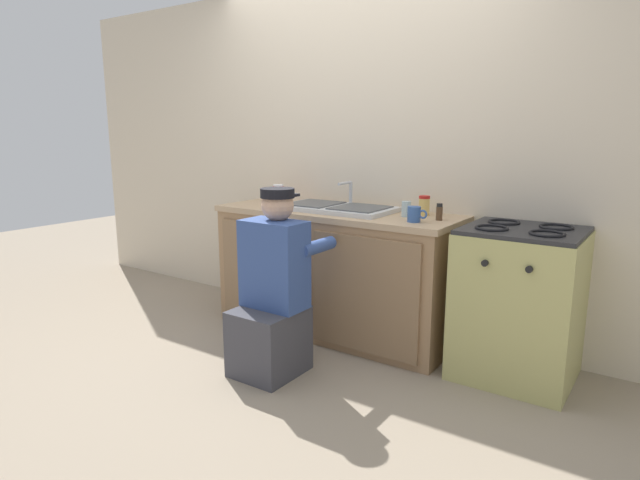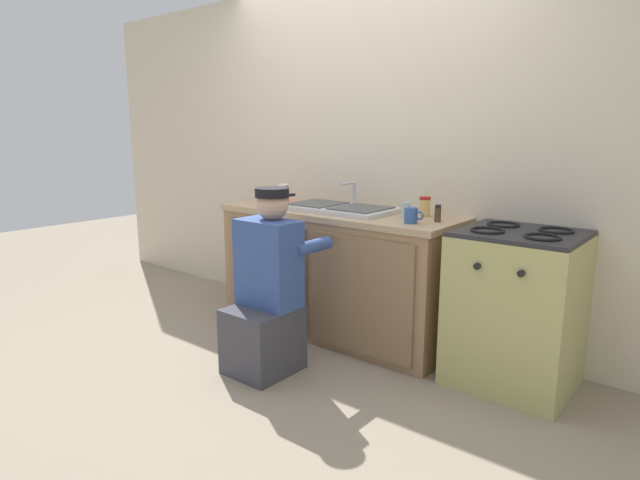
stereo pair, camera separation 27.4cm
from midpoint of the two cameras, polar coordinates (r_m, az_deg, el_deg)
The scene contains 12 objects.
ground_plane at distance 3.72m, azimuth -3.04°, elevation -11.02°, with size 12.00×12.00×0.00m, color gray.
back_wall at distance 3.97m, azimuth 2.56°, elevation 9.00°, with size 6.00×0.10×2.50m, color beige.
counter_cabinet at distance 3.80m, azimuth -0.43°, elevation -3.75°, with size 1.71×0.62×0.85m.
countertop at distance 3.72m, azimuth -0.36°, elevation 2.87°, with size 1.75×0.62×0.04m, color tan.
sink_double_basin at distance 3.71m, azimuth -0.34°, elevation 3.47°, with size 0.80×0.44×0.19m.
stove_range at distance 3.28m, azimuth 18.17°, elevation -6.46°, with size 0.65×0.62×0.90m.
plumber_person at distance 3.21m, azimuth -7.53°, elevation -6.13°, with size 0.42×0.61×1.10m.
condiment_jar at distance 3.53m, azimuth 8.88°, elevation 3.65°, with size 0.07×0.07×0.13m.
water_glass at distance 3.46m, azimuth 6.96°, elevation 3.29°, with size 0.06×0.06×0.10m.
spice_bottle_pepper at distance 3.35m, azimuth 10.34°, elevation 2.92°, with size 0.04×0.04×0.10m.
soda_cup_red at distance 4.00m, azimuth -6.43°, elevation 4.81°, with size 0.08×0.08×0.15m.
coffee_mug at distance 3.26m, azimuth 7.69°, elevation 2.72°, with size 0.13×0.08×0.09m.
Camera 1 is at (1.99, -2.79, 1.44)m, focal length 30.00 mm.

